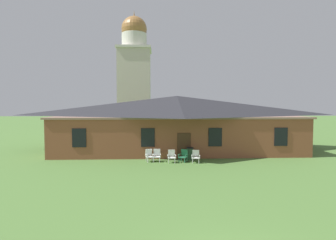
% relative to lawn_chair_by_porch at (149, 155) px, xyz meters
% --- Properties ---
extents(brick_building, '(22.64, 10.40, 5.27)m').
position_rel_lawn_chair_by_porch_xyz_m(brick_building, '(2.58, 5.94, 2.18)').
color(brick_building, brown).
rests_on(brick_building, ground).
extents(dome_tower, '(5.18, 5.18, 18.78)m').
position_rel_lawn_chair_by_porch_xyz_m(dome_tower, '(-2.82, 21.22, 8.07)').
color(dome_tower, beige).
rests_on(dome_tower, ground).
extents(lawn_chair_by_porch, '(0.76, 0.81, 0.96)m').
position_rel_lawn_chair_by_porch_xyz_m(lawn_chair_by_porch, '(0.00, 0.00, 0.00)').
color(lawn_chair_by_porch, white).
rests_on(lawn_chair_by_porch, ground).
extents(lawn_chair_near_door, '(0.67, 0.70, 0.96)m').
position_rel_lawn_chair_by_porch_xyz_m(lawn_chair_near_door, '(0.57, 0.01, 0.00)').
color(lawn_chair_near_door, white).
rests_on(lawn_chair_near_door, ground).
extents(lawn_chair_left_end, '(0.64, 0.67, 0.96)m').
position_rel_lawn_chair_by_porch_xyz_m(lawn_chair_left_end, '(1.69, -0.38, 0.00)').
color(lawn_chair_left_end, silver).
rests_on(lawn_chair_left_end, ground).
extents(lawn_chair_middle, '(0.82, 0.85, 0.96)m').
position_rel_lawn_chair_by_porch_xyz_m(lawn_chair_middle, '(2.62, -0.21, 0.00)').
color(lawn_chair_middle, '#28704C').
rests_on(lawn_chair_middle, ground).
extents(lawn_chair_right_end, '(0.70, 0.74, 0.96)m').
position_rel_lawn_chair_by_porch_xyz_m(lawn_chair_right_end, '(3.52, -0.52, 0.00)').
color(lawn_chair_right_end, silver).
rests_on(lawn_chair_right_end, ground).
extents(trash_bin, '(0.56, 0.56, 0.98)m').
position_rel_lawn_chair_by_porch_xyz_m(trash_bin, '(3.23, 0.64, -0.00)').
color(trash_bin, '#335638').
rests_on(trash_bin, ground).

